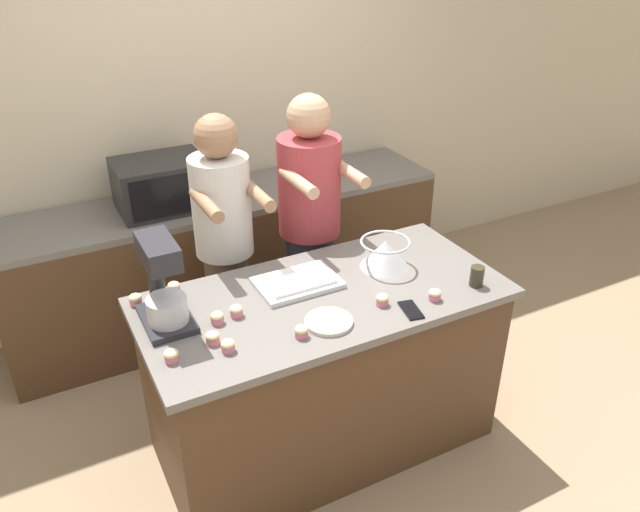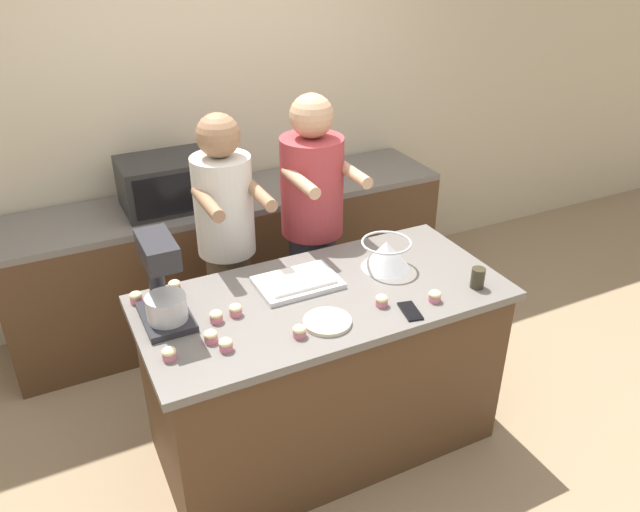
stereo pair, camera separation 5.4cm
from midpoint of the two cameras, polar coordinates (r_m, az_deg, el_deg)
The scene contains 23 objects.
ground_plane at distance 3.43m, azimuth 0.78°, elevation -16.36°, with size 16.00×16.00×0.00m, color #937A5B.
back_wall at distance 4.13m, azimuth -10.04°, elevation 13.19°, with size 10.00×0.06×2.70m.
island_counter at distance 3.12m, azimuth 0.83°, elevation -10.49°, with size 1.69×0.81×0.90m.
back_counter at distance 4.16m, azimuth -7.54°, elevation -0.06°, with size 2.80×0.60×0.89m.
person_left at distance 3.33m, azimuth -7.98°, elevation 0.33°, with size 0.32×0.49×1.61m.
person_right at distance 3.49m, azimuth -0.25°, elevation 2.18°, with size 0.35×0.51×1.64m.
stand_mixer at distance 2.67m, azimuth -13.69°, elevation -2.63°, with size 0.20×0.30×0.40m.
mixing_bowl at distance 3.06m, azimuth 6.54°, elevation 0.22°, with size 0.25×0.25×0.14m.
baking_tray at distance 2.92m, azimuth -1.53°, elevation -2.34°, with size 0.38×0.26×0.04m.
microwave_oven at distance 3.81m, azimuth -13.52°, elevation 6.50°, with size 0.52×0.40×0.30m.
cell_phone at distance 2.77m, azimuth 8.80°, elevation -4.99°, with size 0.10×0.16×0.01m.
drinking_glass at distance 2.99m, azimuth 14.73°, elevation -1.96°, with size 0.06×0.06×0.10m.
small_plate at distance 2.66m, azimuth 1.25°, elevation -6.03°, with size 0.21×0.21×0.02m.
cupcake_0 at distance 2.58m, azimuth -1.29°, elevation -6.88°, with size 0.06×0.06×0.05m.
cupcake_1 at distance 2.69m, azimuth -8.91°, elevation -5.48°, with size 0.06×0.06×0.05m.
cupcake_2 at distance 2.52m, azimuth -13.04°, elevation -8.69°, with size 0.06×0.06×0.05m.
cupcake_3 at distance 2.78m, azimuth 6.22°, elevation -4.06°, with size 0.06×0.06×0.05m.
cupcake_4 at distance 2.72m, azimuth -7.17°, elevation -4.91°, with size 0.06×0.06×0.05m.
cupcake_5 at distance 2.85m, azimuth 10.99°, elevation -3.61°, with size 0.06×0.06×0.05m.
cupcake_6 at distance 2.94m, azimuth -12.65°, elevation -2.66°, with size 0.06×0.06×0.05m.
cupcake_7 at distance 2.53m, azimuth -8.01°, elevation -8.01°, with size 0.06×0.06×0.05m.
cupcake_8 at distance 2.58m, azimuth -9.37°, elevation -7.25°, with size 0.06×0.06×0.05m.
cupcake_9 at distance 2.90m, azimuth -15.97°, elevation -3.64°, with size 0.06×0.06×0.05m.
Camera 2 is at (-1.09, -2.16, 2.43)m, focal length 35.00 mm.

